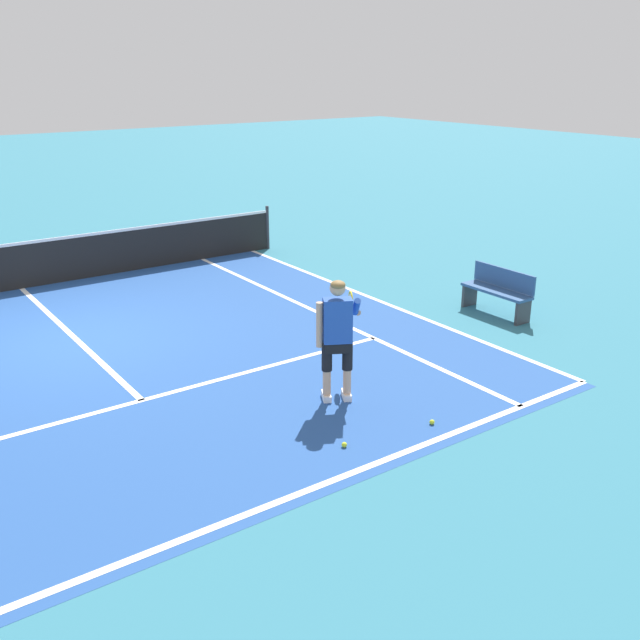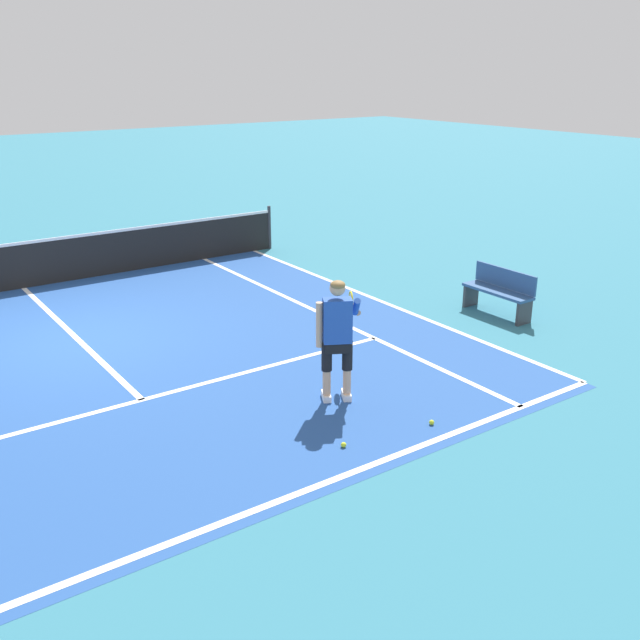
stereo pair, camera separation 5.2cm
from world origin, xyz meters
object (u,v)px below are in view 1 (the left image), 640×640
Objects in this scene: tennis_ball_by_baseline at (344,445)px; tennis_player at (338,332)px; tennis_ball_near_feet at (432,422)px; courtside_bench at (498,290)px.

tennis_player is at bearing 57.13° from tennis_ball_by_baseline.
tennis_player reaches higher than tennis_ball_near_feet.
tennis_ball_near_feet and tennis_ball_by_baseline have the same top height.
tennis_ball_by_baseline is (-1.27, 0.19, 0.00)m from tennis_ball_near_feet.
tennis_ball_near_feet is (0.55, -1.31, -0.96)m from tennis_player.
tennis_player is 1.22× the size of courtside_bench.
tennis_ball_near_feet is at bearing -148.26° from courtside_bench.
courtside_bench reaches higher than tennis_ball_near_feet.
courtside_bench is (4.01, 2.48, 0.42)m from tennis_ball_near_feet.
courtside_bench is at bearing 23.47° from tennis_ball_by_baseline.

